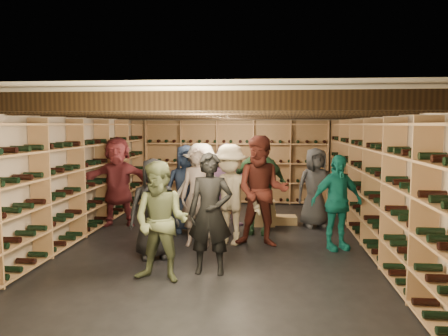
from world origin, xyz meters
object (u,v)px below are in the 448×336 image
Objects in this scene: crate_stack_right at (263,213)px; person_7 at (198,197)px; crate_loose at (284,220)px; person_11 at (227,184)px; person_0 at (154,208)px; person_3 at (230,195)px; person_10 at (258,185)px; person_5 at (118,181)px; person_6 at (186,188)px; person_1 at (210,214)px; person_4 at (337,202)px; crate_stack_left at (222,198)px; person_12 at (315,188)px; person_9 at (201,191)px; person_2 at (161,222)px; person_8 at (262,191)px.

crate_stack_right is 2.01m from person_7.
person_11 is (-1.16, -0.20, 0.75)m from crate_loose.
crate_loose is 3.31m from person_0.
person_3 is (1.09, 0.88, 0.09)m from person_0.
person_10 reaches higher than person_3.
person_5 is 1.52m from person_6.
person_7 is at bearing -85.01° from person_6.
person_1 is at bearing -97.25° from person_10.
person_1 is 3.49m from person_5.
crate_loose is 3.49m from person_5.
person_7 is at bearing -130.33° from crate_loose.
person_4 is at bearing -35.77° from person_6.
person_10 is (0.88, -1.85, 0.58)m from crate_stack_left.
crate_stack_left is 1.77m from crate_loose.
person_4 is at bearing 6.17° from person_7.
person_12 is at bearing 74.09° from person_4.
person_0 is at bearing 146.76° from person_1.
crate_loose is at bearing 64.06° from person_10.
person_1 is 1.93m from person_9.
person_1 reaches higher than crate_stack_right.
person_2 is at bearing -94.00° from crate_stack_left.
person_10 is (-0.53, -0.81, 0.84)m from crate_loose.
person_4 is 2.29m from person_7.
crate_stack_right is 0.30× the size of person_3.
person_9 is (0.18, 2.25, 0.07)m from person_2.
crate_loose is 0.32× the size of person_2.
person_7 reaches higher than person_12.
person_9 is (-0.42, 1.88, 0.02)m from person_1.
person_6 is (-0.77, 2.31, -0.00)m from person_1.
person_6 is at bearing -156.43° from crate_stack_right.
person_11 is at bearing 82.93° from person_7.
person_0 is 1.14m from person_1.
person_9 reaches higher than crate_loose.
person_3 is 2.65m from person_5.
person_11 is at bearing 23.30° from person_6.
person_10 is at bearing -97.78° from crate_stack_right.
person_1 is 1.00× the size of person_7.
person_11 is (-0.17, 1.41, -0.02)m from person_3.
person_3 reaches higher than person_4.
person_8 reaches higher than person_1.
person_8 is 1.19m from person_9.
person_5 is at bearing 129.83° from person_1.
person_4 is at bearing -62.16° from person_11.
person_1 is at bearing -81.21° from person_3.
person_5 is (-1.96, -1.48, 0.56)m from crate_stack_left.
person_6 is 0.89× the size of person_8.
person_7 is at bearing -128.18° from person_10.
person_12 is at bearing -22.71° from person_11.
person_2 is at bearing -97.55° from person_3.
person_5 reaches higher than crate_stack_left.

